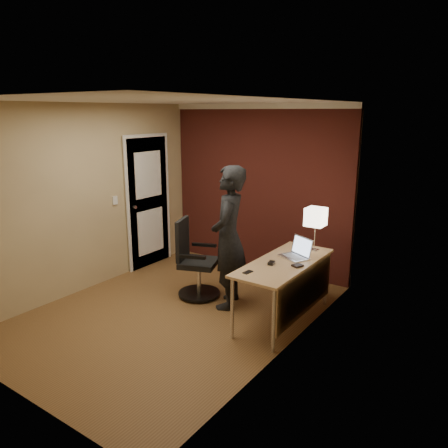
{
  "coord_description": "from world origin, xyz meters",
  "views": [
    {
      "loc": [
        3.3,
        -3.7,
        2.39
      ],
      "look_at": [
        0.35,
        0.55,
        1.05
      ],
      "focal_mm": 35.0,
      "sensor_mm": 36.0,
      "label": 1
    }
  ],
  "objects": [
    {
      "name": "person",
      "position": [
        0.42,
        0.54,
        0.89
      ],
      "size": [
        0.63,
        0.76,
        1.77
      ],
      "primitive_type": "imported",
      "rotation": [
        0.0,
        0.0,
        -1.2
      ],
      "color": "black",
      "rests_on": "ground"
    },
    {
      "name": "room",
      "position": [
        -0.27,
        1.54,
        1.37
      ],
      "size": [
        4.0,
        4.0,
        4.0
      ],
      "color": "brown",
      "rests_on": "ground"
    },
    {
      "name": "desk_lamp",
      "position": [
        1.29,
        1.13,
        1.15
      ],
      "size": [
        0.22,
        0.22,
        0.54
      ],
      "color": "silver",
      "rests_on": "desk"
    },
    {
      "name": "laptop",
      "position": [
        1.24,
        0.79,
        0.79
      ],
      "size": [
        0.41,
        0.38,
        0.23
      ],
      "color": "silver",
      "rests_on": "desk"
    },
    {
      "name": "mouse",
      "position": [
        1.11,
        0.39,
        0.75
      ],
      "size": [
        0.08,
        0.11,
        0.03
      ],
      "primitive_type": "cube",
      "rotation": [
        0.0,
        0.0,
        0.22
      ],
      "color": "black",
      "rests_on": "desk"
    },
    {
      "name": "phone",
      "position": [
        1.03,
        0.02,
        0.73
      ],
      "size": [
        0.07,
        0.12,
        0.01
      ],
      "primitive_type": "cube",
      "rotation": [
        0.0,
        0.0,
        -0.11
      ],
      "color": "black",
      "rests_on": "desk"
    },
    {
      "name": "wallet",
      "position": [
        1.38,
        0.49,
        0.74
      ],
      "size": [
        0.12,
        0.14,
        0.02
      ],
      "primitive_type": "cube",
      "rotation": [
        0.0,
        0.0,
        -0.38
      ],
      "color": "black",
      "rests_on": "desk"
    },
    {
      "name": "office_chair",
      "position": [
        -0.11,
        0.52,
        0.45
      ],
      "size": [
        0.6,
        0.65,
        1.02
      ],
      "color": "black",
      "rests_on": "ground"
    },
    {
      "name": "desk",
      "position": [
        1.25,
        0.56,
        0.6
      ],
      "size": [
        0.6,
        1.5,
        0.73
      ],
      "color": "tan",
      "rests_on": "ground"
    }
  ]
}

